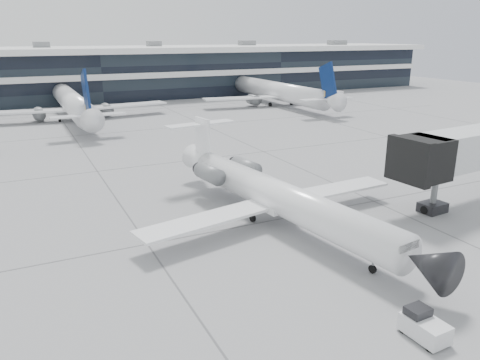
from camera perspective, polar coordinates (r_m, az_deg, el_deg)
ground at (r=36.60m, az=4.11°, el=-4.92°), size 220.00×220.00×0.00m
terminal at (r=112.93m, az=-17.45°, el=12.04°), size 170.00×22.00×10.00m
bg_jet_center at (r=85.89m, az=-19.57°, el=7.04°), size 32.00×40.00×9.60m
bg_jet_right at (r=98.51m, az=4.39°, el=9.18°), size 32.00×40.00×9.60m
regional_jet at (r=35.48m, az=4.38°, el=-1.84°), size 22.41×27.97×6.46m
baggage_tug at (r=24.75m, az=21.48°, el=-16.22°), size 1.39×2.25×1.40m
traffic_cone at (r=50.75m, az=-4.06°, el=1.76°), size 0.50×0.50×0.55m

